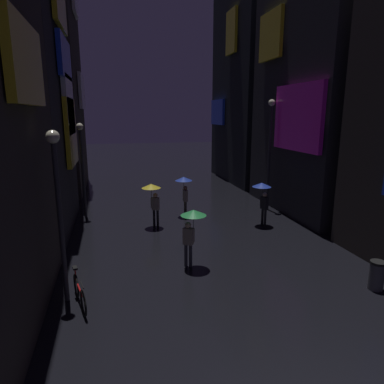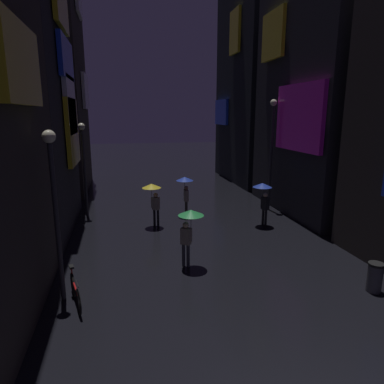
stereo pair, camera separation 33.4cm
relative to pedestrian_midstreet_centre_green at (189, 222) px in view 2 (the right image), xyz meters
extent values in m
cube|color=yellow|center=(-4.43, -1.99, 4.83)|extent=(0.20, 3.10, 1.88)
cube|color=#232328|center=(-6.58, 5.51, 4.53)|extent=(4.00, 7.14, 12.41)
cube|color=yellow|center=(-4.43, 6.37, 2.83)|extent=(0.20, 3.29, 3.13)
cube|color=white|center=(-4.43, 6.26, 4.07)|extent=(0.20, 2.89, 2.66)
cube|color=#264CF9|center=(-4.43, 6.06, 6.09)|extent=(0.20, 3.57, 1.76)
cube|color=yellow|center=(-4.43, 5.66, 8.25)|extent=(0.20, 3.21, 1.98)
cube|color=#2D2826|center=(-6.58, 14.59, 7.73)|extent=(4.00, 7.31, 18.79)
cube|color=white|center=(-4.43, 15.26, 5.20)|extent=(0.20, 3.29, 2.41)
cube|color=#232328|center=(8.42, 6.03, 5.02)|extent=(4.00, 8.17, 13.38)
cube|color=#F226D8|center=(6.27, 4.28, 3.50)|extent=(0.20, 4.23, 3.19)
cube|color=yellow|center=(6.27, 7.65, 7.86)|extent=(0.20, 2.54, 2.53)
cube|color=black|center=(8.42, 15.12, 5.98)|extent=(4.00, 8.36, 15.29)
cube|color=#264CF9|center=(6.27, 17.13, 3.80)|extent=(0.20, 3.12, 2.04)
cube|color=yellow|center=(6.27, 14.15, 9.42)|extent=(0.20, 1.93, 3.00)
cylinder|color=#2D2D38|center=(-0.19, 0.09, -1.24)|extent=(0.12, 0.12, 0.85)
cylinder|color=#2D2D38|center=(-0.05, -0.01, -1.24)|extent=(0.12, 0.12, 0.85)
cube|color=gray|center=(-0.12, 0.04, -0.52)|extent=(0.40, 0.38, 0.60)
sphere|color=beige|center=(-0.12, 0.04, -0.11)|extent=(0.22, 0.22, 0.22)
cylinder|color=gray|center=(0.06, -0.02, -0.47)|extent=(0.09, 0.09, 0.50)
cylinder|color=slate|center=(0.06, -0.02, -0.13)|extent=(0.02, 0.02, 0.77)
cone|color=green|center=(0.06, -0.02, 0.35)|extent=(0.90, 0.90, 0.20)
cylinder|color=black|center=(-0.59, 4.70, -1.24)|extent=(0.12, 0.12, 0.85)
cylinder|color=black|center=(-0.75, 4.77, -1.24)|extent=(0.12, 0.12, 0.85)
cube|color=gray|center=(-0.67, 4.74, -0.52)|extent=(0.40, 0.33, 0.60)
sphere|color=tan|center=(-0.67, 4.74, -0.11)|extent=(0.22, 0.22, 0.22)
cylinder|color=gray|center=(-0.85, 4.76, -0.47)|extent=(0.09, 0.09, 0.50)
cylinder|color=slate|center=(-0.85, 4.76, -0.13)|extent=(0.02, 0.02, 0.77)
cone|color=yellow|center=(-0.85, 4.76, 0.35)|extent=(0.90, 0.90, 0.20)
cylinder|color=black|center=(4.50, 3.59, -1.24)|extent=(0.12, 0.12, 0.85)
cylinder|color=black|center=(4.43, 3.75, -1.24)|extent=(0.12, 0.12, 0.85)
cube|color=black|center=(4.47, 3.67, -0.52)|extent=(0.33, 0.40, 0.60)
sphere|color=beige|center=(4.47, 3.67, -0.11)|extent=(0.22, 0.22, 0.22)
cylinder|color=black|center=(4.35, 3.82, -0.47)|extent=(0.09, 0.09, 0.50)
cylinder|color=slate|center=(4.35, 3.82, -0.13)|extent=(0.02, 0.02, 0.77)
cone|color=#263FB2|center=(4.35, 3.82, 0.35)|extent=(0.90, 0.90, 0.20)
cylinder|color=#38332D|center=(1.06, 5.93, -1.24)|extent=(0.12, 0.12, 0.85)
cylinder|color=#38332D|center=(1.07, 6.11, -1.24)|extent=(0.12, 0.12, 0.85)
cube|color=gray|center=(1.07, 6.02, -0.52)|extent=(0.23, 0.35, 0.60)
sphere|color=#9E7051|center=(1.07, 6.02, -0.11)|extent=(0.22, 0.22, 0.22)
cylinder|color=gray|center=(1.02, 6.20, -0.47)|extent=(0.09, 0.09, 0.50)
cylinder|color=slate|center=(1.02, 6.20, -0.13)|extent=(0.02, 0.02, 0.77)
cone|color=#263FB2|center=(1.02, 6.20, 0.35)|extent=(0.90, 0.90, 0.20)
torus|color=black|center=(-3.55, -2.28, -1.31)|extent=(0.24, 0.71, 0.72)
torus|color=black|center=(-3.82, -1.22, -1.31)|extent=(0.24, 0.71, 0.72)
cylinder|color=red|center=(-3.68, -1.75, -1.13)|extent=(0.30, 0.98, 0.05)
cylinder|color=red|center=(-3.82, -1.22, -0.96)|extent=(0.04, 0.04, 0.40)
cube|color=black|center=(-3.82, -1.22, -0.74)|extent=(0.18, 0.26, 0.06)
cylinder|color=black|center=(-3.55, -2.28, -0.76)|extent=(0.14, 0.44, 0.03)
cylinder|color=#2D2D33|center=(-4.08, -1.37, 0.62)|extent=(0.14, 0.14, 4.59)
sphere|color=#F9EFCC|center=(-4.08, -1.37, 3.10)|extent=(0.36, 0.36, 0.36)
cylinder|color=#2D2D33|center=(-4.08, 7.14, 0.60)|extent=(0.14, 0.14, 4.54)
sphere|color=#F9EFCC|center=(-4.08, 7.14, 3.05)|extent=(0.36, 0.36, 0.36)
cylinder|color=#2D2D33|center=(5.92, 6.39, 1.20)|extent=(0.14, 0.14, 5.75)
sphere|color=#F9EFCC|center=(5.92, 6.39, 4.26)|extent=(0.36, 0.36, 0.36)
cylinder|color=#3F3F47|center=(5.22, -2.89, -1.24)|extent=(0.44, 0.44, 0.85)
cylinder|color=black|center=(5.22, -2.89, -0.78)|extent=(0.46, 0.46, 0.08)
camera|label=1|loc=(-2.59, -11.06, 3.70)|focal=32.00mm
camera|label=2|loc=(-2.27, -11.13, 3.70)|focal=32.00mm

